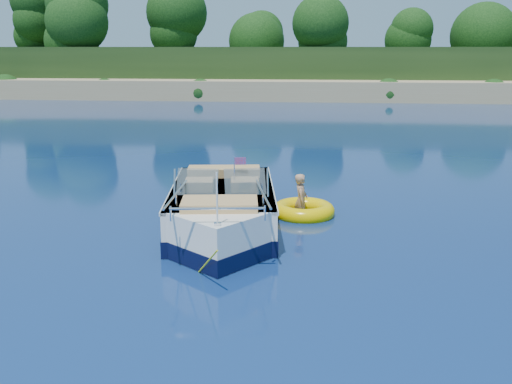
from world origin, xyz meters
TOP-DOWN VIEW (x-y plane):
  - ground at (0.00, 0.00)m, footprint 160.00×160.00m
  - shoreline at (0.00, 63.77)m, footprint 170.00×59.00m
  - treeline at (0.04, 41.01)m, footprint 150.00×7.12m
  - motorboat at (0.69, 3.25)m, footprint 2.77×6.33m
  - tow_tube at (2.44, 4.72)m, footprint 1.88×1.88m
  - boy at (2.38, 4.78)m, footprint 0.35×0.74m

SIDE VIEW (x-z plane):
  - ground at x=0.00m, z-range 0.00..0.00m
  - boy at x=2.38m, z-range -0.72..0.72m
  - tow_tube at x=2.44m, z-range -0.10..0.31m
  - motorboat at x=0.69m, z-range -0.65..1.47m
  - shoreline at x=0.00m, z-range -2.02..3.98m
  - treeline at x=0.04m, z-range 1.45..9.64m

